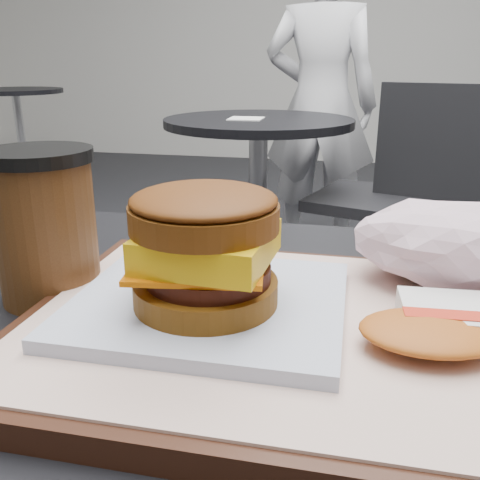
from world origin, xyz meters
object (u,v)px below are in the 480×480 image
coffee_cup (45,225)px  neighbor_table (258,172)px  hash_brown (453,325)px  neighbor_chair (394,188)px  patron (320,104)px  breakfast_sandwich (207,262)px  crumpled_wrapper (447,243)px  serving_tray (292,332)px

coffee_cup → neighbor_table: bearing=94.1°
hash_brown → coffee_cup: bearing=172.0°
neighbor_chair → patron: 0.80m
breakfast_sandwich → crumpled_wrapper: (0.17, 0.10, -0.01)m
hash_brown → patron: 2.35m
hash_brown → crumpled_wrapper: (0.01, 0.10, 0.02)m
serving_tray → hash_brown: 0.11m
coffee_cup → neighbor_table: 1.63m
serving_tray → neighbor_chair: neighbor_chair is taller
hash_brown → patron: patron is taller
coffee_cup → hash_brown: bearing=-8.0°
serving_tray → crumpled_wrapper: 0.15m
serving_tray → coffee_cup: coffee_cup is taller
breakfast_sandwich → coffee_cup: size_ratio=1.52×
serving_tray → coffee_cup: bearing=169.9°
crumpled_wrapper → patron: size_ratio=0.10×
coffee_cup → neighbor_chair: bearing=76.4°
breakfast_sandwich → neighbor_table: (-0.26, 1.64, -0.28)m
neighbor_table → patron: patron is taller
crumpled_wrapper → neighbor_chair: size_ratio=0.16×
hash_brown → neighbor_table: bearing=104.5°
breakfast_sandwich → neighbor_chair: breakfast_sandwich is taller
breakfast_sandwich → neighbor_chair: 1.69m
serving_tray → neighbor_table: 1.69m
serving_tray → breakfast_sandwich: bearing=-176.0°
hash_brown → coffee_cup: 0.31m
breakfast_sandwich → neighbor_table: breakfast_sandwich is taller
breakfast_sandwich → neighbor_chair: (0.24, 1.65, -0.32)m
breakfast_sandwich → crumpled_wrapper: breakfast_sandwich is taller
coffee_cup → neighbor_table: (-0.11, 1.60, -0.28)m
neighbor_table → serving_tray: bearing=-78.9°
serving_tray → patron: bearing=93.6°
serving_tray → neighbor_chair: bearing=83.7°
hash_brown → neighbor_table: 1.72m
coffee_cup → neighbor_table: size_ratio=0.17×
neighbor_table → crumpled_wrapper: bearing=-74.3°
crumpled_wrapper → coffee_cup: bearing=-169.8°
hash_brown → crumpled_wrapper: bearing=85.4°
serving_tray → breakfast_sandwich: (-0.06, -0.00, 0.05)m
breakfast_sandwich → neighbor_chair: bearing=81.7°
hash_brown → neighbor_chair: bearing=87.3°
neighbor_chair → neighbor_table: bearing=-179.6°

